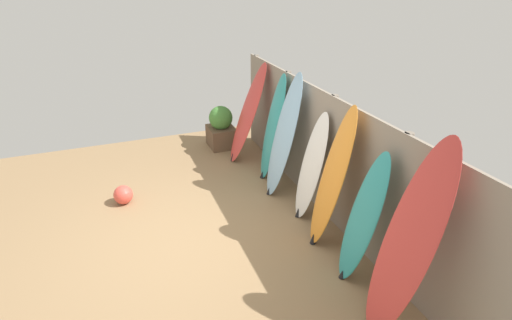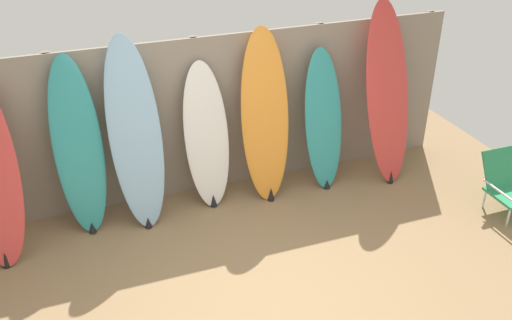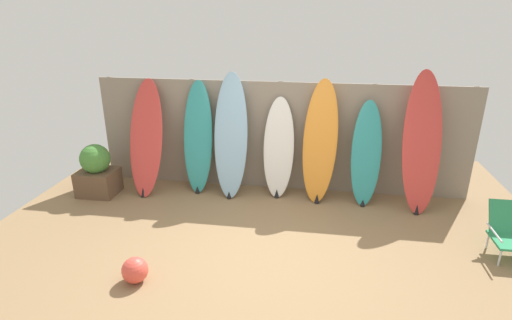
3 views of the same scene
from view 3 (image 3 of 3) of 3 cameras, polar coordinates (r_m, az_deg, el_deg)
The scene contains 12 objects.
ground at distance 5.15m, azimuth 0.82°, elevation -12.99°, with size 7.68×7.68×0.00m, color #8E704C.
fence_back at distance 6.57m, azimuth 3.33°, elevation 3.36°, with size 6.08×0.11×1.80m.
surfboard_red_0 at distance 6.71m, azimuth -15.42°, elevation 2.98°, with size 0.58×0.78×1.82m.
surfboard_teal_1 at distance 6.55m, azimuth -8.28°, elevation 3.10°, with size 0.48×0.45×1.82m.
surfboard_skyblue_2 at distance 6.33m, azimuth -3.61°, elevation 3.36°, with size 0.56×0.58×1.96m.
surfboard_white_3 at distance 6.35m, azimuth 3.25°, elevation 1.59°, with size 0.49×0.41×1.59m.
surfboard_orange_4 at distance 6.22m, azimuth 9.14°, elevation 2.49°, with size 0.58×0.56×1.90m.
surfboard_teal_5 at distance 6.30m, azimuth 15.46°, elevation 0.77°, with size 0.46×0.46×1.60m.
surfboard_red_6 at distance 6.31m, azimuth 22.62°, elevation 2.18°, with size 0.59×0.67×2.07m.
beach_chair at distance 5.86m, azimuth 32.68°, elevation -8.49°, with size 0.50×0.58×0.63m.
planter_box at distance 6.97m, azimuth -21.77°, elevation -1.53°, with size 0.59×0.51×0.85m.
beach_ball at distance 4.78m, azimuth -16.90°, elevation -14.81°, with size 0.29×0.29×0.29m, color #E54C3F.
Camera 3 is at (0.59, -4.24, 2.85)m, focal length 28.00 mm.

